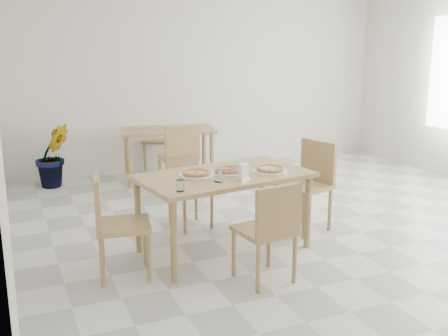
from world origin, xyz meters
name	(u,v)px	position (x,y,z in m)	size (l,w,h in m)	color
main_table	(224,182)	(-1.13, 0.15, 0.67)	(1.68, 1.11, 0.75)	tan
chair_south	(270,226)	(-1.07, -0.65, 0.50)	(0.47, 0.47, 0.86)	tan
chair_north	(187,185)	(-1.22, 0.94, 0.45)	(0.44, 0.44, 0.77)	tan
chair_west	(113,219)	(-2.20, -0.02, 0.51)	(0.51, 0.51, 0.88)	tan
chair_east	(310,179)	(-0.05, 0.37, 0.54)	(0.57, 0.57, 0.93)	tan
plate_margherita	(196,175)	(-1.40, 0.16, 0.76)	(0.31, 0.31, 0.02)	white
plate_mushroom	(270,171)	(-0.71, 0.03, 0.76)	(0.32, 0.32, 0.02)	white
plate_pepperoni	(229,172)	(-1.07, 0.16, 0.76)	(0.33, 0.33, 0.02)	white
pizza_margherita	(196,173)	(-1.40, 0.16, 0.78)	(0.26, 0.26, 0.03)	tan
pizza_mushroom	(270,169)	(-0.71, 0.03, 0.78)	(0.33, 0.33, 0.03)	tan
pizza_pepperoni	(229,170)	(-1.07, 0.16, 0.78)	(0.30, 0.30, 0.03)	tan
tumbler_a	(218,176)	(-1.29, -0.09, 0.80)	(0.08, 0.08, 0.10)	white
tumbler_b	(180,186)	(-1.69, -0.24, 0.80)	(0.07, 0.07, 0.09)	white
napkin_holder	(243,172)	(-1.05, -0.10, 0.82)	(0.14, 0.12, 0.14)	silver
fork_a	(218,181)	(-1.28, -0.06, 0.75)	(0.02, 0.18, 0.01)	silver
fork_b	(252,163)	(-0.71, 0.43, 0.75)	(0.01, 0.17, 0.01)	silver
second_table	(168,136)	(-0.83, 2.83, 0.65)	(1.39, 0.95, 0.75)	tan
chair_back_s	(180,154)	(-0.90, 2.13, 0.53)	(0.46, 0.46, 0.92)	tan
chair_back_n	(161,135)	(-0.72, 3.56, 0.53)	(0.62, 0.62, 0.92)	tan
plate_empty	(174,127)	(-0.73, 2.85, 0.76)	(0.29, 0.29, 0.02)	white
potted_plant	(53,155)	(-2.37, 3.15, 0.43)	(0.48, 0.39, 0.87)	#2B7122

